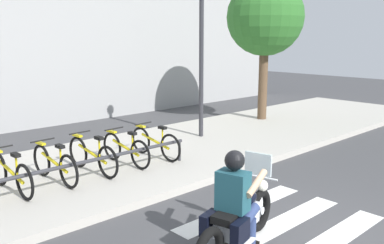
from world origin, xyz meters
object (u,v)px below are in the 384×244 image
at_px(bike_rack, 88,163).
at_px(bicycle_2, 54,164).
at_px(rider, 236,195).
at_px(motorcycle, 238,219).
at_px(bicycle_4, 126,149).
at_px(street_lamp, 201,51).
at_px(bicycle_1, 11,174).
at_px(tree_near_rack, 265,18).
at_px(bicycle_5, 155,143).
at_px(bicycle_3, 92,156).

bearing_deg(bike_rack, bicycle_2, 125.62).
bearing_deg(rider, bike_rack, 95.45).
height_order(motorcycle, bicycle_4, motorcycle).
relative_size(bicycle_2, bike_rack, 0.36).
bearing_deg(street_lamp, bicycle_4, -165.33).
height_order(bicycle_1, street_lamp, street_lamp).
height_order(motorcycle, bike_rack, motorcycle).
bearing_deg(bicycle_1, tree_near_rack, 7.84).
relative_size(bicycle_1, bike_rack, 0.36).
xyz_separation_m(bicycle_1, bicycle_2, (0.79, -0.00, 0.00)).
bearing_deg(bicycle_1, motorcycle, -67.67).
distance_m(rider, bicycle_1, 4.17).
bearing_deg(bicycle_4, bicycle_1, 180.00).
relative_size(bicycle_5, bike_rack, 0.36).
relative_size(motorcycle, bicycle_3, 1.22).
distance_m(bicycle_2, street_lamp, 5.06).
bearing_deg(motorcycle, bike_rack, 96.78).
xyz_separation_m(motorcycle, bicycle_5, (1.59, 3.85, 0.04)).
xyz_separation_m(bike_rack, tree_near_rack, (7.42, 1.74, 2.87)).
height_order(bicycle_1, bicycle_2, bicycle_2).
distance_m(bicycle_4, street_lamp, 3.68).
distance_m(rider, bicycle_3, 3.88).
relative_size(bicycle_3, bike_rack, 0.37).
xyz_separation_m(motorcycle, bicycle_4, (0.80, 3.85, 0.04)).
bearing_deg(bicycle_4, bicycle_5, 0.01).
relative_size(rider, bicycle_4, 0.90).
relative_size(bicycle_2, bicycle_5, 1.01).
bearing_deg(bicycle_1, bicycle_3, -0.01).
relative_size(bicycle_2, bicycle_4, 1.03).
xyz_separation_m(motorcycle, rider, (-0.08, -0.02, 0.37)).
distance_m(motorcycle, bike_rack, 3.33).
height_order(bicycle_2, bicycle_3, bicycle_3).
xyz_separation_m(bicycle_4, tree_near_rack, (6.23, 1.19, 2.95)).
distance_m(rider, tree_near_rack, 9.10).
xyz_separation_m(bicycle_3, tree_near_rack, (7.03, 1.19, 2.93)).
relative_size(rider, street_lamp, 0.35).
bearing_deg(street_lamp, bicycle_2, -170.28).
bearing_deg(bicycle_3, motorcycle, -90.06).
bearing_deg(bicycle_3, tree_near_rack, 9.58).
distance_m(bicycle_4, bicycle_5, 0.79).
xyz_separation_m(bicycle_4, bicycle_5, (0.79, 0.00, 0.00)).
bearing_deg(bicycle_4, street_lamp, 14.67).
relative_size(motorcycle, street_lamp, 0.51).
bearing_deg(tree_near_rack, bicycle_2, -171.38).
relative_size(street_lamp, tree_near_rack, 0.86).
bearing_deg(bicycle_1, bicycle_5, -0.00).
bearing_deg(bicycle_4, tree_near_rack, 10.77).
xyz_separation_m(bicycle_3, street_lamp, (3.79, 0.79, 1.97)).
bearing_deg(bike_rack, bicycle_5, 15.61).
height_order(bike_rack, street_lamp, street_lamp).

